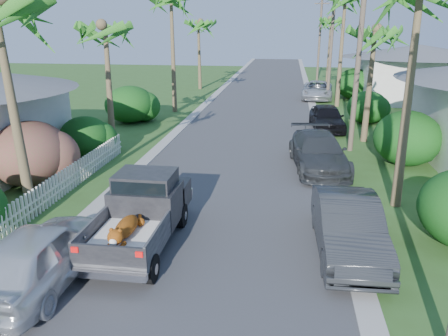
% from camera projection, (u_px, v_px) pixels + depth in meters
% --- Properties ---
extents(ground, '(120.00, 120.00, 0.00)m').
position_uv_depth(ground, '(189.00, 280.00, 11.12)').
color(ground, '#335720').
rests_on(ground, ground).
extents(road, '(8.00, 100.00, 0.02)m').
position_uv_depth(road, '(258.00, 106.00, 34.61)').
color(road, '#38383A').
rests_on(road, ground).
extents(curb_left, '(0.60, 100.00, 0.06)m').
position_uv_depth(curb_left, '(205.00, 105.00, 35.19)').
color(curb_left, '#A5A39E').
rests_on(curb_left, ground).
extents(curb_right, '(0.60, 100.00, 0.06)m').
position_uv_depth(curb_right, '(313.00, 108.00, 34.02)').
color(curb_right, '#A5A39E').
rests_on(curb_right, ground).
extents(pickup_truck, '(1.98, 5.12, 2.06)m').
position_uv_depth(pickup_truck, '(144.00, 209.00, 12.94)').
color(pickup_truck, black).
rests_on(pickup_truck, ground).
extents(parked_car_rn, '(1.84, 4.88, 1.59)m').
position_uv_depth(parked_car_rn, '(348.00, 227.00, 12.26)').
color(parked_car_rn, '#292B2E').
rests_on(parked_car_rn, ground).
extents(parked_car_rm, '(2.82, 5.65, 1.57)m').
position_uv_depth(parked_car_rm, '(318.00, 152.00, 19.45)').
color(parked_car_rm, '#313537').
rests_on(parked_car_rm, ground).
extents(parked_car_rf, '(2.17, 4.64, 1.54)m').
position_uv_depth(parked_car_rf, '(327.00, 118.00, 26.71)').
color(parked_car_rf, black).
rests_on(parked_car_rf, ground).
extents(parked_car_rd, '(2.93, 5.61, 1.51)m').
position_uv_depth(parked_car_rd, '(317.00, 90.00, 37.89)').
color(parked_car_rd, '#B9BBC0').
rests_on(parked_car_rd, ground).
extents(parked_car_ln, '(1.91, 4.74, 1.61)m').
position_uv_depth(parked_car_ln, '(40.00, 255.00, 10.75)').
color(parked_car_ln, silver).
rests_on(parked_car_ln, ground).
extents(palm_l_b, '(4.40, 4.40, 7.40)m').
position_uv_depth(palm_l_b, '(104.00, 26.00, 21.40)').
color(palm_l_b, brown).
rests_on(palm_l_b, ground).
extents(palm_l_d, '(4.40, 4.40, 7.70)m').
position_uv_depth(palm_l_d, '(199.00, 22.00, 41.94)').
color(palm_l_d, brown).
rests_on(palm_l_d, ground).
extents(palm_r_b, '(4.40, 4.40, 7.20)m').
position_uv_depth(palm_r_b, '(375.00, 30.00, 22.46)').
color(palm_r_b, brown).
rests_on(palm_r_b, ground).
extents(palm_r_d, '(4.40, 4.40, 8.00)m').
position_uv_depth(palm_r_d, '(331.00, 19.00, 45.72)').
color(palm_r_d, brown).
rests_on(palm_r_d, ground).
extents(shrub_l_b, '(3.00, 3.30, 2.60)m').
position_uv_depth(shrub_l_b, '(30.00, 154.00, 17.42)').
color(shrub_l_b, '#AA1845').
rests_on(shrub_l_b, ground).
extents(shrub_l_c, '(2.40, 2.64, 2.00)m').
position_uv_depth(shrub_l_c, '(85.00, 137.00, 21.21)').
color(shrub_l_c, '#133F12').
rests_on(shrub_l_c, ground).
extents(shrub_l_d, '(3.20, 3.52, 2.40)m').
position_uv_depth(shrub_l_d, '(130.00, 104.00, 28.75)').
color(shrub_l_d, '#133F12').
rests_on(shrub_l_d, ground).
extents(shrub_r_b, '(3.00, 3.30, 2.50)m').
position_uv_depth(shrub_r_b, '(407.00, 138.00, 20.01)').
color(shrub_r_b, '#133F12').
rests_on(shrub_r_b, ground).
extents(shrub_r_c, '(2.60, 2.86, 2.10)m').
position_uv_depth(shrub_r_c, '(367.00, 107.00, 28.57)').
color(shrub_r_c, '#133F12').
rests_on(shrub_r_c, ground).
extents(shrub_r_d, '(3.20, 3.52, 2.60)m').
position_uv_depth(shrub_r_d, '(355.00, 84.00, 37.82)').
color(shrub_r_d, '#133F12').
rests_on(shrub_r_d, ground).
extents(picket_fence, '(0.10, 11.00, 1.00)m').
position_uv_depth(picket_fence, '(69.00, 179.00, 16.95)').
color(picket_fence, white).
rests_on(picket_fence, ground).
extents(house_right_far, '(9.00, 8.00, 4.60)m').
position_uv_depth(house_right_far, '(416.00, 75.00, 36.88)').
color(house_right_far, silver).
rests_on(house_right_far, ground).
extents(utility_pole_b, '(1.60, 0.26, 9.00)m').
position_uv_depth(utility_pole_b, '(358.00, 59.00, 21.14)').
color(utility_pole_b, brown).
rests_on(utility_pole_b, ground).
extents(utility_pole_c, '(1.60, 0.26, 9.00)m').
position_uv_depth(utility_pole_c, '(331.00, 45.00, 35.23)').
color(utility_pole_c, brown).
rests_on(utility_pole_c, ground).
extents(utility_pole_d, '(1.60, 0.26, 9.00)m').
position_uv_depth(utility_pole_d, '(320.00, 39.00, 49.33)').
color(utility_pole_d, brown).
rests_on(utility_pole_d, ground).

